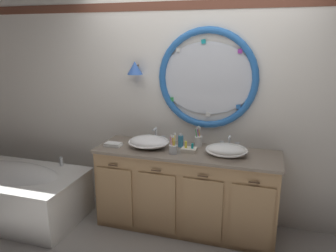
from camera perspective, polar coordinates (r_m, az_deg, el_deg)
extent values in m
plane|color=gray|center=(3.56, 2.10, -19.04)|extent=(14.00, 14.00, 0.00)
cube|color=silver|center=(3.60, 4.77, 3.81)|extent=(6.40, 0.08, 2.60)
cube|color=brown|center=(3.50, 4.98, 20.28)|extent=(6.27, 0.01, 0.09)
ellipsoid|color=silver|center=(3.47, 6.83, 8.18)|extent=(0.98, 0.02, 0.76)
torus|color=#2866B7|center=(3.47, 6.82, 8.17)|extent=(1.06, 0.07, 1.06)
cube|color=green|center=(3.41, 14.92, 6.91)|extent=(0.05, 0.01, 0.05)
cube|color=purple|center=(3.39, 12.45, 12.61)|extent=(0.04, 0.01, 0.04)
cube|color=teal|center=(3.44, 6.21, 14.42)|extent=(0.05, 0.01, 0.05)
cube|color=silver|center=(3.51, 1.77, 13.12)|extent=(0.05, 0.01, 0.05)
cube|color=orange|center=(3.58, -1.05, 8.70)|extent=(0.05, 0.01, 0.05)
cube|color=green|center=(3.58, 0.63, 4.66)|extent=(0.05, 0.01, 0.05)
cube|color=silver|center=(3.52, 6.96, 2.02)|extent=(0.05, 0.01, 0.05)
cube|color=#2866B7|center=(3.46, 12.15, 3.29)|extent=(0.05, 0.01, 0.05)
cylinder|color=#4C3823|center=(3.65, -5.49, 10.41)|extent=(0.02, 0.09, 0.02)
cone|color=blue|center=(3.61, -5.79, 10.03)|extent=(0.17, 0.17, 0.14)
cube|color=tan|center=(3.58, 3.19, -11.11)|extent=(1.87, 0.57, 0.84)
cube|color=gray|center=(3.41, 3.30, -4.50)|extent=(1.90, 0.61, 0.03)
cube|color=gray|center=(3.69, 4.32, -4.24)|extent=(1.87, 0.02, 0.11)
cube|color=tan|center=(3.57, -9.25, -12.12)|extent=(0.39, 0.02, 0.64)
cylinder|color=#422D1E|center=(3.41, -9.59, -6.77)|extent=(0.10, 0.01, 0.01)
cube|color=tan|center=(3.40, -1.99, -13.33)|extent=(0.39, 0.02, 0.64)
cylinder|color=#422D1E|center=(3.24, -2.11, -7.77)|extent=(0.10, 0.01, 0.01)
cube|color=tan|center=(3.30, 5.95, -14.41)|extent=(0.39, 0.02, 0.64)
cylinder|color=#422D1E|center=(3.13, 6.09, -8.71)|extent=(0.10, 0.01, 0.01)
cube|color=tan|center=(3.26, 14.32, -15.25)|extent=(0.39, 0.02, 0.64)
cylinder|color=#422D1E|center=(3.08, 14.75, -9.51)|extent=(0.10, 0.01, 0.01)
cube|color=white|center=(4.24, -25.68, -10.66)|extent=(1.65, 0.84, 0.53)
ellipsoid|color=white|center=(4.16, -26.02, -7.97)|extent=(1.35, 0.65, 0.28)
cube|color=white|center=(4.14, -26.08, -7.45)|extent=(1.68, 0.87, 0.02)
cylinder|color=silver|center=(4.09, -18.10, -5.90)|extent=(0.04, 0.04, 0.11)
cylinder|color=silver|center=(4.16, -26.02, -7.97)|extent=(0.04, 0.04, 0.01)
ellipsoid|color=white|center=(3.47, -3.39, -2.78)|extent=(0.41, 0.33, 0.13)
torus|color=white|center=(3.47, -3.39, -2.73)|extent=(0.43, 0.43, 0.02)
cylinder|color=silver|center=(3.47, -3.39, -2.73)|extent=(0.03, 0.03, 0.01)
ellipsoid|color=white|center=(3.29, 10.16, -4.15)|extent=(0.40, 0.26, 0.11)
torus|color=white|center=(3.29, 10.16, -4.10)|extent=(0.42, 0.42, 0.02)
cylinder|color=silver|center=(3.29, 10.16, -4.10)|extent=(0.03, 0.03, 0.01)
cylinder|color=silver|center=(3.70, -2.08, -2.48)|extent=(0.05, 0.05, 0.02)
cylinder|color=silver|center=(3.68, -2.09, -1.35)|extent=(0.02, 0.02, 0.13)
sphere|color=silver|center=(3.66, -2.10, -0.36)|extent=(0.03, 0.03, 0.03)
cylinder|color=silver|center=(3.62, -2.37, -0.56)|extent=(0.02, 0.10, 0.02)
cylinder|color=silver|center=(3.72, -3.32, -2.07)|extent=(0.04, 0.04, 0.06)
cylinder|color=silver|center=(3.67, -0.82, -2.30)|extent=(0.04, 0.04, 0.06)
cube|color=silver|center=(3.71, -3.32, -1.57)|extent=(0.05, 0.01, 0.01)
cube|color=silver|center=(3.66, -0.83, -1.79)|extent=(0.05, 0.01, 0.01)
cylinder|color=silver|center=(3.53, 10.62, -3.62)|extent=(0.05, 0.05, 0.02)
cylinder|color=silver|center=(3.51, 10.67, -2.65)|extent=(0.02, 0.02, 0.11)
sphere|color=silver|center=(3.49, 10.71, -1.82)|extent=(0.03, 0.03, 0.03)
cylinder|color=silver|center=(3.45, 10.62, -2.05)|extent=(0.02, 0.10, 0.02)
cylinder|color=silver|center=(3.53, 9.34, -3.21)|extent=(0.04, 0.04, 0.06)
cylinder|color=silver|center=(3.52, 11.94, -3.42)|extent=(0.04, 0.04, 0.06)
cube|color=silver|center=(3.52, 9.37, -2.68)|extent=(0.05, 0.01, 0.01)
cube|color=silver|center=(3.51, 11.97, -2.89)|extent=(0.05, 0.01, 0.01)
cylinder|color=silver|center=(3.29, 0.90, -4.12)|extent=(0.08, 0.08, 0.09)
torus|color=silver|center=(3.28, 0.90, -3.40)|extent=(0.09, 0.09, 0.01)
cylinder|color=yellow|center=(3.27, 1.17, -3.15)|extent=(0.02, 0.04, 0.18)
cube|color=white|center=(3.24, 1.18, -1.44)|extent=(0.02, 0.02, 0.03)
cylinder|color=yellow|center=(3.29, 0.97, -3.31)|extent=(0.03, 0.03, 0.15)
cube|color=white|center=(3.26, 0.98, -1.85)|extent=(0.02, 0.02, 0.03)
cylinder|color=pink|center=(3.28, 0.58, -3.27)|extent=(0.04, 0.03, 0.16)
cube|color=white|center=(3.25, 0.58, -1.73)|extent=(0.02, 0.02, 0.03)
cylinder|color=orange|center=(3.25, 0.87, -3.41)|extent=(0.02, 0.02, 0.16)
cube|color=white|center=(3.23, 0.87, -1.84)|extent=(0.02, 0.02, 0.02)
cylinder|color=white|center=(3.54, 5.34, -2.67)|extent=(0.08, 0.08, 0.10)
torus|color=white|center=(3.52, 5.36, -1.87)|extent=(0.09, 0.09, 0.01)
cylinder|color=orange|center=(3.52, 5.59, -1.98)|extent=(0.04, 0.03, 0.17)
cube|color=white|center=(3.49, 5.63, -0.46)|extent=(0.02, 0.02, 0.03)
cylinder|color=purple|center=(3.54, 5.31, -1.79)|extent=(0.03, 0.02, 0.18)
cube|color=white|center=(3.51, 5.35, -0.19)|extent=(0.02, 0.02, 0.02)
cylinder|color=green|center=(3.51, 5.06, -1.94)|extent=(0.04, 0.04, 0.18)
cube|color=white|center=(3.48, 5.10, -0.34)|extent=(0.02, 0.02, 0.03)
cylinder|color=#388EBC|center=(3.50, 2.23, -2.66)|extent=(0.06, 0.06, 0.12)
cylinder|color=silver|center=(3.48, 2.24, -1.54)|extent=(0.03, 0.03, 0.02)
cylinder|color=silver|center=(3.46, 2.17, -1.40)|extent=(0.01, 0.04, 0.01)
cube|color=white|center=(3.58, -9.52, -3.33)|extent=(0.18, 0.12, 0.02)
cube|color=white|center=(3.57, -9.54, -3.05)|extent=(0.17, 0.11, 0.02)
cube|color=beige|center=(3.36, 3.68, -4.18)|extent=(0.15, 0.12, 0.04)
cylinder|color=yellow|center=(3.35, 3.12, -3.25)|extent=(0.02, 0.02, 0.07)
cylinder|color=#19ADB2|center=(3.33, 4.26, -3.49)|extent=(0.02, 0.02, 0.05)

